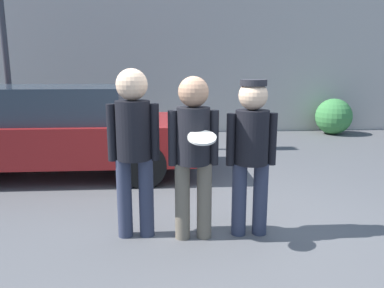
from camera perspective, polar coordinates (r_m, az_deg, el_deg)
ground_plane at (r=3.98m, az=5.78°, el=-13.90°), size 56.00×56.00×0.00m
storefront_building at (r=9.88m, az=-0.24°, el=14.35°), size 24.00×0.22×4.25m
person_left at (r=3.72m, az=-8.90°, el=0.66°), size 0.51×0.34×1.70m
person_middle_with_frisbee at (r=3.64m, az=0.23°, el=-0.32°), size 0.49×0.53×1.63m
person_right at (r=3.77m, az=9.06°, el=-0.20°), size 0.50×0.33×1.59m
parked_car_near at (r=6.39m, az=-20.19°, el=2.07°), size 4.62×1.86×1.41m
shrub at (r=10.21m, az=20.77°, el=3.95°), size 0.91×0.91×0.91m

